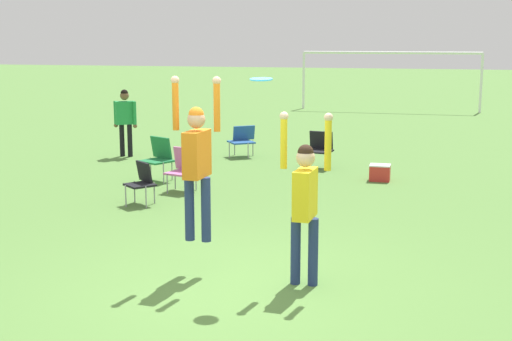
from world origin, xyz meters
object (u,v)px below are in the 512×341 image
at_px(camping_chair_3, 159,156).
at_px(cooler_box, 380,173).
at_px(frisbee, 261,79).
at_px(camping_chair_2, 320,147).
at_px(person_spectator_near, 125,116).
at_px(person_jumping, 197,156).
at_px(camping_chair_0, 242,139).
at_px(camping_chair_1, 142,180).
at_px(camping_chair_4, 183,167).
at_px(person_defending, 305,195).

bearing_deg(camping_chair_3, cooler_box, -138.72).
distance_m(frisbee, camping_chair_2, 8.03).
height_order(frisbee, person_spectator_near, frisbee).
bearing_deg(person_jumping, camping_chair_0, 15.27).
bearing_deg(camping_chair_1, camping_chair_4, -66.29).
distance_m(camping_chair_3, cooler_box, 4.58).
relative_size(person_jumping, camping_chair_1, 2.74).
height_order(person_defending, frisbee, frisbee).
height_order(camping_chair_0, camping_chair_4, camping_chair_4).
bearing_deg(cooler_box, frisbee, -97.93).
bearing_deg(person_spectator_near, person_jumping, -93.39).
bearing_deg(camping_chair_1, cooler_box, -102.24).
bearing_deg(camping_chair_3, camping_chair_2, -115.54).
bearing_deg(camping_chair_3, camping_chair_1, 130.83).
bearing_deg(person_spectator_near, person_defending, -86.88).
relative_size(person_defending, person_spectator_near, 1.25).
height_order(frisbee, camping_chair_3, frisbee).
relative_size(camping_chair_0, camping_chair_1, 1.15).
bearing_deg(camping_chair_0, person_spectator_near, -21.93).
xyz_separation_m(camping_chair_0, cooler_box, (3.56, -2.24, -0.27)).
bearing_deg(cooler_box, camping_chair_4, -151.86).
xyz_separation_m(camping_chair_2, cooler_box, (1.44, -1.16, -0.31)).
relative_size(camping_chair_0, camping_chair_3, 0.96).
bearing_deg(person_spectator_near, camping_chair_4, -84.68).
relative_size(camping_chair_1, camping_chair_4, 0.89).
relative_size(camping_chair_2, camping_chair_3, 0.91).
relative_size(camping_chair_2, person_spectator_near, 0.49).
height_order(camping_chair_2, camping_chair_4, camping_chair_4).
bearing_deg(person_jumping, camping_chair_1, 36.81).
bearing_deg(camping_chair_0, frisbee, 70.51).
relative_size(person_jumping, frisbee, 7.66).
xyz_separation_m(frisbee, camping_chair_0, (-2.64, 8.84, -2.01)).
height_order(person_jumping, camping_chair_3, person_jumping).
relative_size(person_spectator_near, cooler_box, 3.94).
relative_size(camping_chair_4, cooler_box, 1.98).
bearing_deg(camping_chair_3, camping_chair_4, 162.80).
bearing_deg(person_defending, camping_chair_3, -139.91).
xyz_separation_m(frisbee, camping_chair_4, (-2.68, 4.68, -1.98)).
xyz_separation_m(frisbee, camping_chair_1, (-3.01, 3.45, -2.01)).
height_order(person_defending, camping_chair_3, person_defending).
distance_m(camping_chair_4, person_spectator_near, 4.45).
bearing_deg(person_spectator_near, camping_chair_0, -19.07).
xyz_separation_m(camping_chair_0, person_spectator_near, (-2.80, -0.71, 0.56)).
height_order(person_jumping, person_defending, person_jumping).
height_order(frisbee, camping_chair_4, frisbee).
height_order(person_jumping, camping_chair_4, person_jumping).
xyz_separation_m(person_jumping, camping_chair_2, (0.32, 7.64, -1.03)).
distance_m(frisbee, cooler_box, 7.04).
xyz_separation_m(camping_chair_1, camping_chair_3, (-0.49, 2.04, 0.08)).
distance_m(person_defending, camping_chair_0, 9.38).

